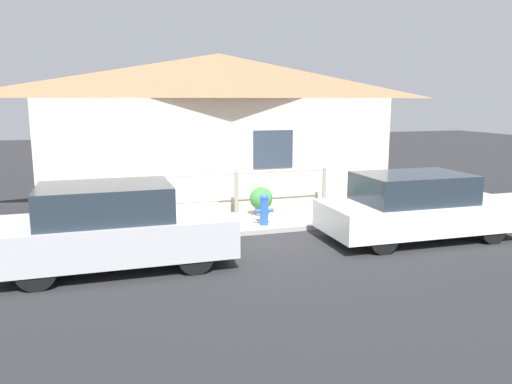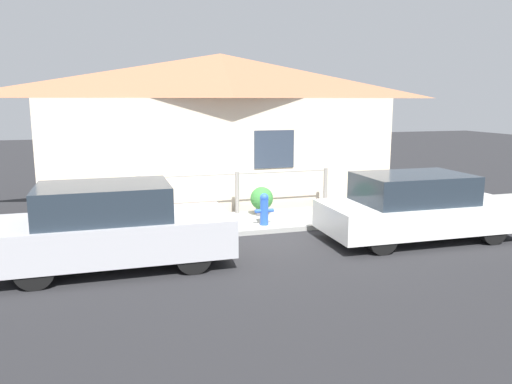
{
  "view_description": "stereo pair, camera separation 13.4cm",
  "coord_description": "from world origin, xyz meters",
  "px_view_note": "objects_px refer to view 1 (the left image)",
  "views": [
    {
      "loc": [
        -3.22,
        -10.06,
        2.92
      ],
      "look_at": [
        0.05,
        0.3,
        0.9
      ],
      "focal_mm": 35.0,
      "sensor_mm": 36.0,
      "label": 1
    },
    {
      "loc": [
        -3.09,
        -10.1,
        2.92
      ],
      "look_at": [
        0.05,
        0.3,
        0.9
      ],
      "focal_mm": 35.0,
      "sensor_mm": 36.0,
      "label": 2
    }
  ],
  "objects_px": {
    "car_right": "(416,207)",
    "potted_plant_near_hydrant": "(261,200)",
    "fire_hydrant": "(264,208)",
    "car_left": "(113,227)"
  },
  "relations": [
    {
      "from": "car_right",
      "to": "potted_plant_near_hydrant",
      "type": "xyz_separation_m",
      "value": [
        -2.58,
        2.63,
        -0.19
      ]
    },
    {
      "from": "car_right",
      "to": "fire_hydrant",
      "type": "distance_m",
      "value": 3.29
    },
    {
      "from": "car_right",
      "to": "fire_hydrant",
      "type": "height_order",
      "value": "car_right"
    },
    {
      "from": "fire_hydrant",
      "to": "potted_plant_near_hydrant",
      "type": "height_order",
      "value": "fire_hydrant"
    },
    {
      "from": "car_left",
      "to": "potted_plant_near_hydrant",
      "type": "distance_m",
      "value": 4.44
    },
    {
      "from": "car_left",
      "to": "potted_plant_near_hydrant",
      "type": "xyz_separation_m",
      "value": [
        3.57,
        2.63,
        -0.23
      ]
    },
    {
      "from": "car_right",
      "to": "potted_plant_near_hydrant",
      "type": "bearing_deg",
      "value": 135.41
    },
    {
      "from": "fire_hydrant",
      "to": "car_right",
      "type": "bearing_deg",
      "value": -31.13
    },
    {
      "from": "car_left",
      "to": "car_right",
      "type": "bearing_deg",
      "value": -0.05
    },
    {
      "from": "car_left",
      "to": "fire_hydrant",
      "type": "height_order",
      "value": "car_left"
    }
  ]
}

